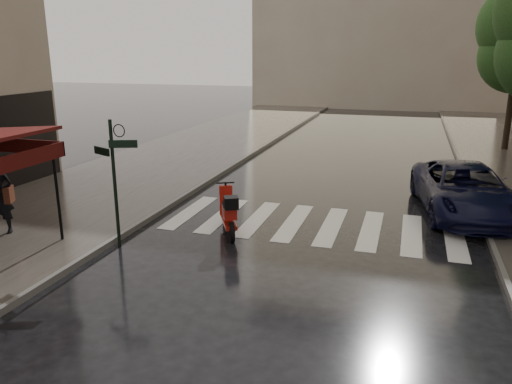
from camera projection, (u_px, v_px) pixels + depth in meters
The scene contains 8 objects.
ground at pixel (87, 313), 9.05m from camera, with size 120.00×120.00×0.00m, color black.
sidewalk_near at pixel (167, 161), 21.35m from camera, with size 6.00×60.00×0.12m, color #38332D.
curb_near at pixel (234, 165), 20.48m from camera, with size 0.12×60.00×0.16m, color #595651.
curb_far at pixel (467, 182), 17.94m from camera, with size 0.12×60.00×0.16m, color #595651.
crosswalk at pixel (312, 224), 13.72m from camera, with size 7.85×3.20×0.01m.
signpost at pixel (114, 174), 11.66m from camera, with size 1.17×0.29×3.10m.
scooter at pixel (229, 213), 12.87m from camera, with size 1.02×1.69×1.21m.
parked_car at pixel (465, 190), 14.45m from camera, with size 2.40×5.20×1.45m, color black.
Camera 1 is at (5.34, -6.84, 4.58)m, focal length 35.00 mm.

